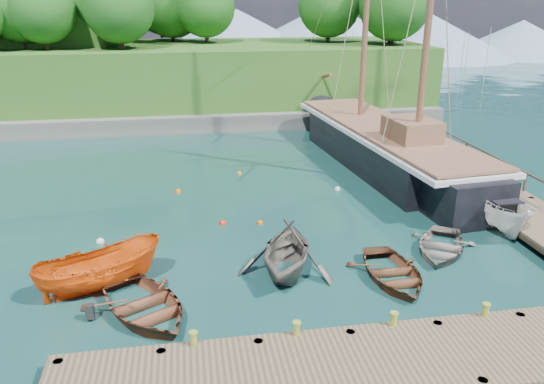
{
  "coord_description": "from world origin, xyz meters",
  "views": [
    {
      "loc": [
        -3.86,
        -17.96,
        9.99
      ],
      "look_at": [
        -0.36,
        3.23,
        2.0
      ],
      "focal_mm": 35.0,
      "sensor_mm": 36.0,
      "label": 1
    }
  ],
  "objects_px": {
    "rowboat_0": "(145,314)",
    "rowboat_2": "(392,280)",
    "schooner": "(384,150)",
    "rowboat_3": "(440,252)",
    "rowboat_1": "(286,273)",
    "cabin_boat_white": "(497,227)",
    "motorboat_orange": "(102,289)"
  },
  "relations": [
    {
      "from": "rowboat_1",
      "to": "cabin_boat_white",
      "type": "distance_m",
      "value": 10.74
    },
    {
      "from": "rowboat_1",
      "to": "rowboat_3",
      "type": "xyz_separation_m",
      "value": [
        6.61,
        0.7,
        0.0
      ]
    },
    {
      "from": "rowboat_3",
      "to": "schooner",
      "type": "height_order",
      "value": "schooner"
    },
    {
      "from": "rowboat_1",
      "to": "rowboat_3",
      "type": "bearing_deg",
      "value": 24.44
    },
    {
      "from": "rowboat_0",
      "to": "rowboat_3",
      "type": "bearing_deg",
      "value": -15.89
    },
    {
      "from": "rowboat_1",
      "to": "rowboat_2",
      "type": "height_order",
      "value": "rowboat_1"
    },
    {
      "from": "schooner",
      "to": "rowboat_0",
      "type": "bearing_deg",
      "value": -139.64
    },
    {
      "from": "rowboat_0",
      "to": "rowboat_2",
      "type": "xyz_separation_m",
      "value": [
        9.02,
        0.82,
        0.0
      ]
    },
    {
      "from": "motorboat_orange",
      "to": "rowboat_3",
      "type": "bearing_deg",
      "value": -109.51
    },
    {
      "from": "rowboat_3",
      "to": "cabin_boat_white",
      "type": "bearing_deg",
      "value": 59.85
    },
    {
      "from": "rowboat_3",
      "to": "motorboat_orange",
      "type": "xyz_separation_m",
      "value": [
        -13.42,
        -0.73,
        0.0
      ]
    },
    {
      "from": "rowboat_2",
      "to": "cabin_boat_white",
      "type": "relative_size",
      "value": 0.79
    },
    {
      "from": "rowboat_0",
      "to": "rowboat_3",
      "type": "height_order",
      "value": "rowboat_0"
    },
    {
      "from": "rowboat_2",
      "to": "schooner",
      "type": "height_order",
      "value": "schooner"
    },
    {
      "from": "motorboat_orange",
      "to": "rowboat_1",
      "type": "bearing_deg",
      "value": -112.35
    },
    {
      "from": "rowboat_3",
      "to": "rowboat_1",
      "type": "bearing_deg",
      "value": -142.04
    },
    {
      "from": "rowboat_0",
      "to": "cabin_boat_white",
      "type": "bearing_deg",
      "value": -11.9
    },
    {
      "from": "rowboat_0",
      "to": "rowboat_2",
      "type": "distance_m",
      "value": 9.06
    },
    {
      "from": "rowboat_0",
      "to": "schooner",
      "type": "height_order",
      "value": "schooner"
    },
    {
      "from": "rowboat_3",
      "to": "rowboat_2",
      "type": "bearing_deg",
      "value": -114.97
    },
    {
      "from": "rowboat_1",
      "to": "cabin_boat_white",
      "type": "xyz_separation_m",
      "value": [
        10.4,
        2.7,
        0.0
      ]
    },
    {
      "from": "motorboat_orange",
      "to": "schooner",
      "type": "relative_size",
      "value": 0.17
    },
    {
      "from": "rowboat_0",
      "to": "rowboat_2",
      "type": "bearing_deg",
      "value": -23.29
    },
    {
      "from": "rowboat_0",
      "to": "rowboat_1",
      "type": "relative_size",
      "value": 1.07
    },
    {
      "from": "rowboat_2",
      "to": "schooner",
      "type": "xyz_separation_m",
      "value": [
        4.68,
        13.5,
        1.06
      ]
    },
    {
      "from": "rowboat_1",
      "to": "motorboat_orange",
      "type": "bearing_deg",
      "value": -161.32
    },
    {
      "from": "motorboat_orange",
      "to": "cabin_boat_white",
      "type": "relative_size",
      "value": 0.91
    },
    {
      "from": "rowboat_0",
      "to": "cabin_boat_white",
      "type": "height_order",
      "value": "cabin_boat_white"
    },
    {
      "from": "rowboat_1",
      "to": "rowboat_3",
      "type": "distance_m",
      "value": 6.65
    },
    {
      "from": "rowboat_1",
      "to": "cabin_boat_white",
      "type": "relative_size",
      "value": 0.85
    },
    {
      "from": "schooner",
      "to": "rowboat_3",
      "type": "bearing_deg",
      "value": -105.09
    },
    {
      "from": "rowboat_3",
      "to": "rowboat_0",
      "type": "bearing_deg",
      "value": -135.47
    }
  ]
}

